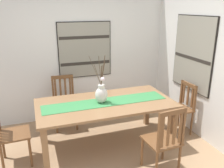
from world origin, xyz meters
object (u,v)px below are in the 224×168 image
object	(u,v)px
chair_0	(64,101)
painting_on_side_wall	(193,54)
centerpiece_vase	(101,94)
dining_table	(105,108)
chair_2	(9,132)
chair_1	(164,140)
chair_3	(180,107)
painting_on_back_wall	(85,50)

from	to	relation	value
chair_0	painting_on_side_wall	size ratio (longest dim) A/B	0.75
centerpiece_vase	painting_on_side_wall	size ratio (longest dim) A/B	0.59
dining_table	chair_2	distance (m)	1.42
dining_table	chair_1	xyz separation A→B (m)	(0.52, -0.90, -0.16)
chair_0	chair_1	size ratio (longest dim) A/B	0.98
painting_on_side_wall	chair_1	bearing A→B (deg)	-137.67
centerpiece_vase	chair_2	bearing A→B (deg)	-179.70
centerpiece_vase	chair_3	xyz separation A→B (m)	(1.43, -0.02, -0.42)
painting_on_side_wall	dining_table	bearing A→B (deg)	-176.12
chair_3	chair_2	bearing A→B (deg)	179.67
dining_table	chair_3	size ratio (longest dim) A/B	2.30
painting_on_back_wall	painting_on_side_wall	distance (m)	1.99
chair_3	chair_0	bearing A→B (deg)	154.14
chair_3	painting_on_side_wall	distance (m)	0.95
dining_table	centerpiece_vase	bearing A→B (deg)	-179.49
chair_0	chair_2	world-z (taller)	chair_0
chair_1	chair_3	bearing A→B (deg)	45.58
chair_0	painting_on_side_wall	xyz separation A→B (m)	(2.13, -0.78, 0.89)
chair_2	painting_on_side_wall	xyz separation A→B (m)	(3.03, 0.12, 0.89)
chair_3	centerpiece_vase	bearing A→B (deg)	179.08
chair_2	painting_on_side_wall	world-z (taller)	painting_on_side_wall
dining_table	painting_on_back_wall	world-z (taller)	painting_on_back_wall
chair_2	painting_on_back_wall	bearing A→B (deg)	41.95
chair_0	chair_1	distance (m)	2.06
dining_table	painting_on_side_wall	xyz separation A→B (m)	(1.62, 0.11, 0.72)
painting_on_side_wall	chair_3	bearing A→B (deg)	-151.83
dining_table	chair_2	xyz separation A→B (m)	(-1.41, -0.01, -0.16)
chair_0	chair_2	bearing A→B (deg)	-134.99
chair_0	dining_table	bearing A→B (deg)	-60.01
dining_table	chair_2	world-z (taller)	chair_2
chair_2	chair_1	bearing A→B (deg)	-24.73
centerpiece_vase	chair_0	world-z (taller)	centerpiece_vase
chair_2	chair_3	xyz separation A→B (m)	(2.78, -0.02, -0.02)
chair_2	chair_3	size ratio (longest dim) A/B	1.04
chair_3	painting_on_side_wall	size ratio (longest dim) A/B	0.71
dining_table	centerpiece_vase	xyz separation A→B (m)	(-0.06, -0.00, 0.24)
chair_3	painting_on_back_wall	xyz separation A→B (m)	(-1.38, 1.28, 0.88)
chair_1	painting_on_side_wall	distance (m)	1.73
centerpiece_vase	painting_on_back_wall	distance (m)	1.34
chair_2	painting_on_side_wall	size ratio (longest dim) A/B	0.74
dining_table	chair_0	size ratio (longest dim) A/B	2.18
chair_2	chair_0	bearing A→B (deg)	45.01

